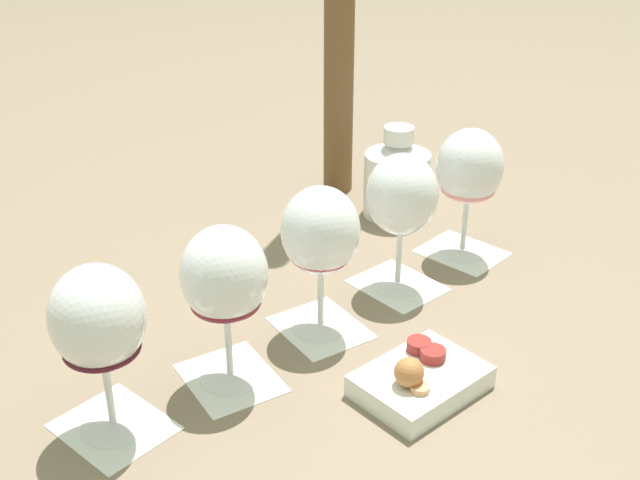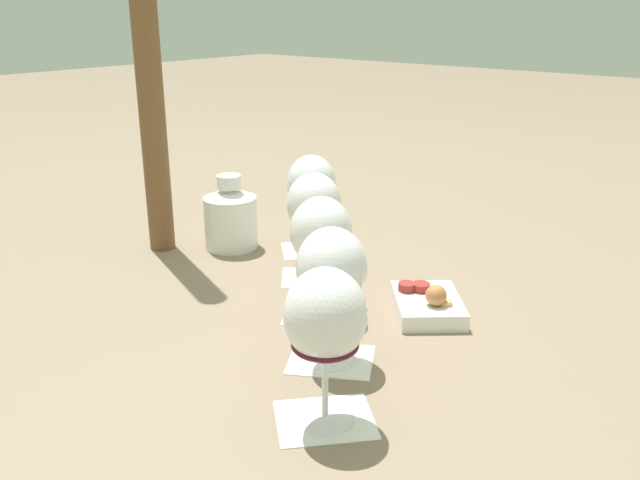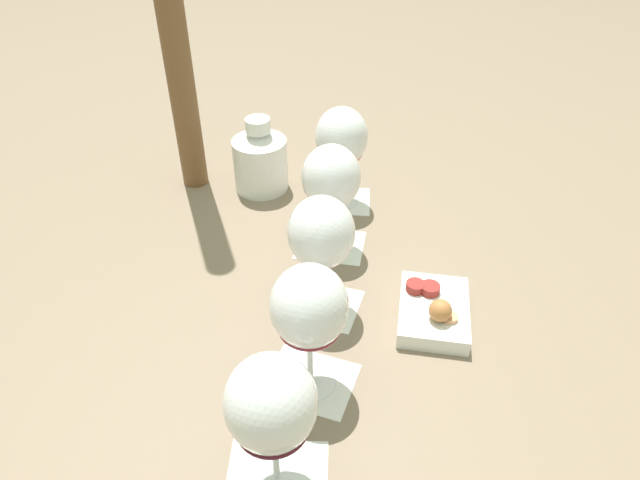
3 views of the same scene
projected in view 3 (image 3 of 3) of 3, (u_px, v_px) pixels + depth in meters
name	position (u px, v px, depth m)	size (l,w,h in m)	color
ground_plane	(321.00, 305.00, 0.88)	(8.00, 8.00, 0.00)	#7F6B56
tasting_card_0	(340.00, 200.00, 1.11)	(0.15, 0.15, 0.00)	white
tasting_card_1	(330.00, 245.00, 1.00)	(0.15, 0.15, 0.00)	white
tasting_card_2	(323.00, 305.00, 0.88)	(0.14, 0.15, 0.00)	white
tasting_card_3	(310.00, 380.00, 0.76)	(0.14, 0.15, 0.00)	white
tasting_card_4	(277.00, 477.00, 0.65)	(0.15, 0.15, 0.00)	white
wine_glass_0	(341.00, 141.00, 1.03)	(0.10, 0.10, 0.19)	white
wine_glass_1	(331.00, 182.00, 0.92)	(0.10, 0.10, 0.19)	white
wine_glass_2	(324.00, 238.00, 0.80)	(0.10, 0.10, 0.19)	white
wine_glass_3	(309.00, 311.00, 0.68)	(0.10, 0.10, 0.19)	white
wine_glass_4	(271.00, 407.00, 0.57)	(0.10, 0.10, 0.19)	white
ceramic_vase	(260.00, 159.00, 1.11)	(0.11, 0.11, 0.15)	white
snack_dish	(434.00, 310.00, 0.84)	(0.17, 0.17, 0.06)	white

